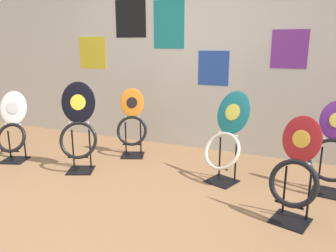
{
  "coord_description": "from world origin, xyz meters",
  "views": [
    {
      "loc": [
        1.63,
        -2.13,
        1.41
      ],
      "look_at": [
        0.27,
        0.98,
        0.55
      ],
      "focal_mm": 35.0,
      "sensor_mm": 36.0,
      "label": 1
    }
  ],
  "objects_px": {
    "toilet_seat_display_white_plain": "(12,129)",
    "toilet_seat_display_orange_sun": "(132,125)",
    "toilet_seat_display_teal_sax": "(226,139)",
    "toilet_seat_display_crimson_swirl": "(295,175)",
    "toilet_seat_display_jazz_black": "(79,128)",
    "toilet_seat_display_purple_note": "(333,150)"
  },
  "relations": [
    {
      "from": "toilet_seat_display_orange_sun",
      "to": "toilet_seat_display_jazz_black",
      "type": "distance_m",
      "value": 0.74
    },
    {
      "from": "toilet_seat_display_white_plain",
      "to": "toilet_seat_display_crimson_swirl",
      "type": "distance_m",
      "value": 3.24
    },
    {
      "from": "toilet_seat_display_jazz_black",
      "to": "toilet_seat_display_crimson_swirl",
      "type": "bearing_deg",
      "value": -5.48
    },
    {
      "from": "toilet_seat_display_crimson_swirl",
      "to": "toilet_seat_display_purple_note",
      "type": "relative_size",
      "value": 0.98
    },
    {
      "from": "toilet_seat_display_teal_sax",
      "to": "toilet_seat_display_crimson_swirl",
      "type": "height_order",
      "value": "toilet_seat_display_teal_sax"
    },
    {
      "from": "toilet_seat_display_orange_sun",
      "to": "toilet_seat_display_purple_note",
      "type": "relative_size",
      "value": 0.98
    },
    {
      "from": "toilet_seat_display_teal_sax",
      "to": "toilet_seat_display_crimson_swirl",
      "type": "xyz_separation_m",
      "value": [
        0.7,
        -0.59,
        -0.06
      ]
    },
    {
      "from": "toilet_seat_display_teal_sax",
      "to": "toilet_seat_display_crimson_swirl",
      "type": "bearing_deg",
      "value": -40.11
    },
    {
      "from": "toilet_seat_display_crimson_swirl",
      "to": "toilet_seat_display_teal_sax",
      "type": "bearing_deg",
      "value": 139.89
    },
    {
      "from": "toilet_seat_display_white_plain",
      "to": "toilet_seat_display_orange_sun",
      "type": "xyz_separation_m",
      "value": [
        1.26,
        0.73,
        0.02
      ]
    },
    {
      "from": "toilet_seat_display_orange_sun",
      "to": "toilet_seat_display_crimson_swirl",
      "type": "height_order",
      "value": "same"
    },
    {
      "from": "toilet_seat_display_jazz_black",
      "to": "toilet_seat_display_orange_sun",
      "type": "bearing_deg",
      "value": 66.66
    },
    {
      "from": "toilet_seat_display_white_plain",
      "to": "toilet_seat_display_crimson_swirl",
      "type": "xyz_separation_m",
      "value": [
        3.24,
        -0.16,
        0.01
      ]
    },
    {
      "from": "toilet_seat_display_orange_sun",
      "to": "toilet_seat_display_crimson_swirl",
      "type": "xyz_separation_m",
      "value": [
        1.98,
        -0.9,
        -0.01
      ]
    },
    {
      "from": "toilet_seat_display_teal_sax",
      "to": "toilet_seat_display_jazz_black",
      "type": "relative_size",
      "value": 0.93
    },
    {
      "from": "toilet_seat_display_white_plain",
      "to": "toilet_seat_display_purple_note",
      "type": "distance_m",
      "value": 3.58
    },
    {
      "from": "toilet_seat_display_orange_sun",
      "to": "toilet_seat_display_jazz_black",
      "type": "xyz_separation_m",
      "value": [
        -0.29,
        -0.68,
        0.09
      ]
    },
    {
      "from": "toilet_seat_display_white_plain",
      "to": "toilet_seat_display_purple_note",
      "type": "xyz_separation_m",
      "value": [
        3.54,
        0.55,
        0.04
      ]
    },
    {
      "from": "toilet_seat_display_jazz_black",
      "to": "toilet_seat_display_purple_note",
      "type": "relative_size",
      "value": 1.13
    },
    {
      "from": "toilet_seat_display_white_plain",
      "to": "toilet_seat_display_orange_sun",
      "type": "bearing_deg",
      "value": 30.19
    },
    {
      "from": "toilet_seat_display_orange_sun",
      "to": "toilet_seat_display_jazz_black",
      "type": "height_order",
      "value": "toilet_seat_display_jazz_black"
    },
    {
      "from": "toilet_seat_display_white_plain",
      "to": "toilet_seat_display_jazz_black",
      "type": "bearing_deg",
      "value": 3.17
    }
  ]
}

